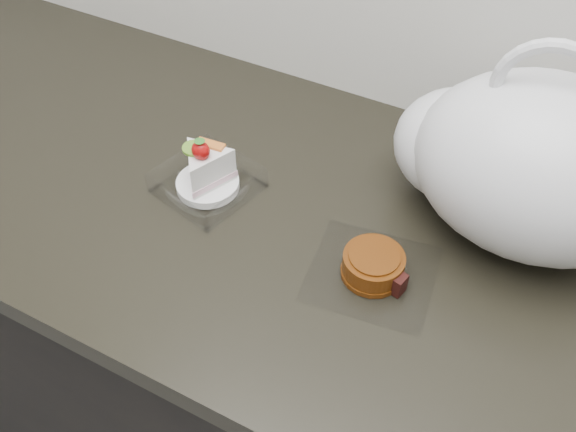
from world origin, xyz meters
The scene contains 4 objects.
counter centered at (0.00, 1.69, 0.45)m, with size 2.04×0.64×0.90m.
cake_tray centered at (-0.20, 1.67, 0.93)m, with size 0.16×0.16×0.10m.
mooncake_wrap centered at (0.08, 1.64, 0.92)m, with size 0.18×0.18×0.04m.
plastic_bag centered at (0.21, 1.81, 1.02)m, with size 0.38×0.27×0.30m.
Camera 1 is at (0.23, 1.11, 1.58)m, focal length 40.00 mm.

